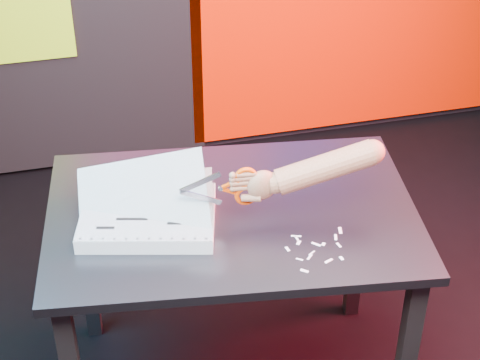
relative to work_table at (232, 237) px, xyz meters
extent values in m
cube|color=black|center=(0.32, 0.05, -0.65)|extent=(3.00, 3.00, 0.01)
cube|color=black|center=(-0.43, 1.52, -0.20)|extent=(1.30, 0.02, 0.85)
cube|color=black|center=(-0.44, 0.37, -0.29)|extent=(0.06, 0.06, 0.72)
cube|color=black|center=(0.53, 0.24, -0.29)|extent=(0.06, 0.06, 0.72)
cube|color=black|center=(0.00, 0.00, 0.09)|extent=(1.19, 0.87, 0.03)
cube|color=white|center=(-0.25, 0.00, 0.12)|extent=(0.44, 0.37, 0.05)
cube|color=silver|center=(-0.25, 0.00, 0.15)|extent=(0.44, 0.37, 0.00)
cube|color=silver|center=(-0.25, 0.00, 0.15)|extent=(0.42, 0.35, 0.12)
cube|color=silver|center=(-0.26, 0.01, 0.18)|extent=(0.39, 0.31, 0.20)
cylinder|color=#272829|center=(-0.45, -0.09, 0.15)|extent=(0.01, 0.01, 0.00)
cylinder|color=#272829|center=(-0.42, -0.09, 0.15)|extent=(0.01, 0.01, 0.00)
cylinder|color=#272829|center=(-0.39, -0.10, 0.15)|extent=(0.01, 0.01, 0.00)
cylinder|color=#272829|center=(-0.36, -0.11, 0.15)|extent=(0.01, 0.01, 0.00)
cylinder|color=#272829|center=(-0.33, -0.12, 0.15)|extent=(0.01, 0.01, 0.00)
cylinder|color=#272829|center=(-0.30, -0.12, 0.15)|extent=(0.01, 0.01, 0.00)
cylinder|color=#272829|center=(-0.27, -0.13, 0.15)|extent=(0.01, 0.01, 0.00)
cylinder|color=#272829|center=(-0.24, -0.14, 0.15)|extent=(0.01, 0.01, 0.00)
cylinder|color=#272829|center=(-0.21, -0.15, 0.15)|extent=(0.01, 0.01, 0.00)
cylinder|color=#272829|center=(-0.17, -0.16, 0.15)|extent=(0.01, 0.01, 0.00)
cylinder|color=#272829|center=(-0.14, -0.16, 0.15)|extent=(0.01, 0.01, 0.00)
cylinder|color=#272829|center=(-0.11, -0.17, 0.15)|extent=(0.01, 0.01, 0.00)
cylinder|color=#272829|center=(-0.39, 0.16, 0.15)|extent=(0.01, 0.01, 0.00)
cylinder|color=#272829|center=(-0.36, 0.16, 0.15)|extent=(0.01, 0.01, 0.00)
cylinder|color=#272829|center=(-0.33, 0.15, 0.15)|extent=(0.01, 0.01, 0.00)
cylinder|color=#272829|center=(-0.30, 0.14, 0.15)|extent=(0.01, 0.01, 0.00)
cylinder|color=#272829|center=(-0.27, 0.13, 0.15)|extent=(0.01, 0.01, 0.00)
cylinder|color=#272829|center=(-0.23, 0.13, 0.15)|extent=(0.01, 0.01, 0.00)
cylinder|color=#272829|center=(-0.20, 0.12, 0.15)|extent=(0.01, 0.01, 0.00)
cylinder|color=#272829|center=(-0.17, 0.11, 0.15)|extent=(0.01, 0.01, 0.00)
cylinder|color=#272829|center=(-0.14, 0.10, 0.15)|extent=(0.01, 0.01, 0.00)
cylinder|color=#272829|center=(-0.11, 0.10, 0.15)|extent=(0.01, 0.01, 0.00)
cylinder|color=#272829|center=(-0.08, 0.09, 0.15)|extent=(0.01, 0.01, 0.00)
cylinder|color=#272829|center=(-0.05, 0.08, 0.15)|extent=(0.01, 0.01, 0.00)
cube|color=black|center=(-0.33, 0.07, 0.15)|extent=(0.07, 0.03, 0.00)
cube|color=black|center=(-0.22, 0.02, 0.15)|extent=(0.05, 0.02, 0.00)
cube|color=black|center=(-0.30, -0.03, 0.15)|extent=(0.09, 0.03, 0.00)
cube|color=black|center=(-0.19, -0.08, 0.15)|extent=(0.04, 0.02, 0.00)
cube|color=black|center=(-0.38, -0.05, 0.15)|extent=(0.05, 0.02, 0.00)
cube|color=#A0A4AC|center=(-0.10, -0.06, 0.26)|extent=(0.12, 0.02, 0.06)
cube|color=#A0A4AC|center=(-0.10, -0.06, 0.21)|extent=(0.12, 0.02, 0.06)
cylinder|color=#A0A4AC|center=(-0.05, -0.06, 0.23)|extent=(0.01, 0.01, 0.01)
cube|color=#D23B04|center=(-0.03, -0.07, 0.22)|extent=(0.05, 0.01, 0.03)
cube|color=#D23B04|center=(-0.03, -0.07, 0.24)|extent=(0.05, 0.01, 0.03)
torus|color=#D23B04|center=(0.02, -0.07, 0.26)|extent=(0.07, 0.02, 0.07)
torus|color=#D23B04|center=(0.02, -0.07, 0.20)|extent=(0.07, 0.02, 0.07)
ellipsoid|color=brown|center=(0.07, -0.08, 0.23)|extent=(0.09, 0.05, 0.09)
cylinder|color=brown|center=(0.02, -0.07, 0.23)|extent=(0.07, 0.03, 0.02)
cylinder|color=brown|center=(0.02, -0.07, 0.25)|extent=(0.07, 0.02, 0.02)
cylinder|color=brown|center=(0.02, -0.07, 0.26)|extent=(0.06, 0.02, 0.02)
cylinder|color=brown|center=(0.02, -0.07, 0.27)|extent=(0.05, 0.02, 0.02)
cylinder|color=brown|center=(0.04, -0.08, 0.20)|extent=(0.06, 0.04, 0.03)
cylinder|color=brown|center=(0.11, -0.08, 0.24)|extent=(0.06, 0.07, 0.06)
cylinder|color=brown|center=(0.25, -0.10, 0.28)|extent=(0.30, 0.11, 0.15)
sphere|color=brown|center=(0.38, -0.11, 0.32)|extent=(0.07, 0.07, 0.07)
cube|color=white|center=(0.20, -0.29, 0.10)|extent=(0.03, 0.02, 0.00)
cube|color=white|center=(0.24, -0.29, 0.10)|extent=(0.01, 0.02, 0.00)
cube|color=white|center=(0.19, -0.21, 0.10)|extent=(0.02, 0.03, 0.00)
cube|color=white|center=(0.12, -0.31, 0.10)|extent=(0.02, 0.02, 0.00)
cube|color=white|center=(0.26, -0.20, 0.10)|extent=(0.02, 0.03, 0.00)
cube|color=white|center=(0.16, -0.26, 0.10)|extent=(0.02, 0.02, 0.00)
cube|color=white|center=(0.21, -0.22, 0.10)|extent=(0.01, 0.02, 0.00)
cube|color=white|center=(0.28, -0.17, 0.10)|extent=(0.02, 0.03, 0.00)
cube|color=white|center=(0.13, -0.27, 0.10)|extent=(0.02, 0.02, 0.00)
cube|color=white|center=(0.15, -0.20, 0.10)|extent=(0.02, 0.02, 0.00)
cube|color=white|center=(0.17, -0.25, 0.10)|extent=(0.02, 0.02, 0.00)
cube|color=white|center=(0.11, -0.22, 0.10)|extent=(0.01, 0.02, 0.00)
cube|color=white|center=(0.25, -0.23, 0.10)|extent=(0.01, 0.02, 0.00)
cube|color=white|center=(0.15, -0.17, 0.10)|extent=(0.03, 0.01, 0.00)
cube|color=white|center=(0.15, -0.18, 0.10)|extent=(0.01, 0.02, 0.00)
camera|label=1|loc=(-0.45, -1.87, 1.53)|focal=60.00mm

